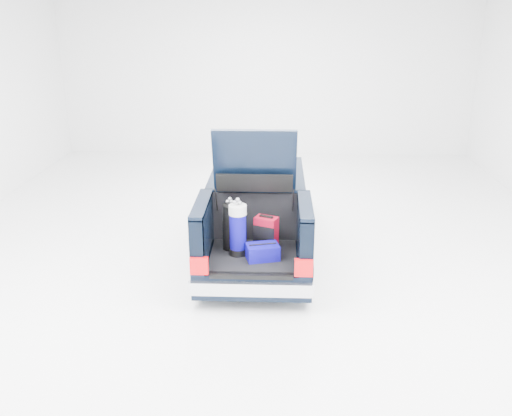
{
  "coord_description": "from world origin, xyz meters",
  "views": [
    {
      "loc": [
        0.35,
        -9.02,
        4.15
      ],
      "look_at": [
        0.0,
        -0.5,
        0.99
      ],
      "focal_mm": 38.0,
      "sensor_mm": 36.0,
      "label": 1
    }
  ],
  "objects_px": {
    "car": "(257,213)",
    "red_suitcase": "(266,234)",
    "black_golf_bag": "(230,227)",
    "blue_duffel": "(263,252)",
    "blue_golf_bag": "(238,229)"
  },
  "relations": [
    {
      "from": "red_suitcase",
      "to": "blue_duffel",
      "type": "height_order",
      "value": "red_suitcase"
    },
    {
      "from": "red_suitcase",
      "to": "blue_duffel",
      "type": "bearing_deg",
      "value": -74.69
    },
    {
      "from": "black_golf_bag",
      "to": "blue_duffel",
      "type": "xyz_separation_m",
      "value": [
        0.51,
        -0.33,
        -0.26
      ]
    },
    {
      "from": "red_suitcase",
      "to": "blue_golf_bag",
      "type": "distance_m",
      "value": 0.49
    },
    {
      "from": "car",
      "to": "red_suitcase",
      "type": "height_order",
      "value": "car"
    },
    {
      "from": "car",
      "to": "black_golf_bag",
      "type": "bearing_deg",
      "value": -104.54
    },
    {
      "from": "black_golf_bag",
      "to": "blue_golf_bag",
      "type": "xyz_separation_m",
      "value": [
        0.13,
        -0.18,
        0.03
      ]
    },
    {
      "from": "black_golf_bag",
      "to": "blue_golf_bag",
      "type": "bearing_deg",
      "value": -73.54
    },
    {
      "from": "red_suitcase",
      "to": "black_golf_bag",
      "type": "xyz_separation_m",
      "value": [
        -0.56,
        -0.01,
        0.11
      ]
    },
    {
      "from": "red_suitcase",
      "to": "black_golf_bag",
      "type": "height_order",
      "value": "black_golf_bag"
    },
    {
      "from": "black_golf_bag",
      "to": "blue_golf_bag",
      "type": "relative_size",
      "value": 0.92
    },
    {
      "from": "black_golf_bag",
      "to": "blue_golf_bag",
      "type": "height_order",
      "value": "blue_golf_bag"
    },
    {
      "from": "blue_golf_bag",
      "to": "blue_duffel",
      "type": "height_order",
      "value": "blue_golf_bag"
    },
    {
      "from": "black_golf_bag",
      "to": "blue_duffel",
      "type": "height_order",
      "value": "black_golf_bag"
    },
    {
      "from": "blue_duffel",
      "to": "car",
      "type": "bearing_deg",
      "value": 80.3
    }
  ]
}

